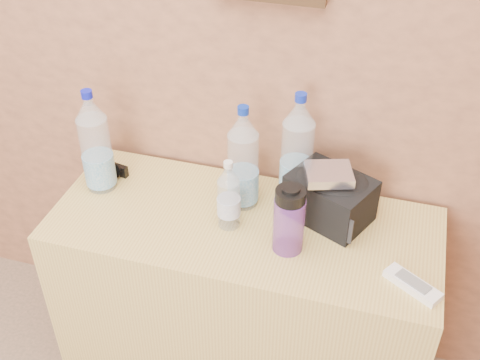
# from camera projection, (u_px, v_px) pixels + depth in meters

# --- Properties ---
(dresser) EXTENTS (1.12, 0.47, 0.70)m
(dresser) POSITION_uv_depth(u_px,v_px,m) (243.00, 305.00, 1.94)
(dresser) COLOR tan
(dresser) RESTS_ON ground
(pet_large_a) EXTENTS (0.09, 0.09, 0.33)m
(pet_large_a) POSITION_uv_depth(u_px,v_px,m) (96.00, 146.00, 1.78)
(pet_large_a) COLOR silver
(pet_large_a) RESTS_ON dresser
(pet_large_b) EXTENTS (0.09, 0.09, 0.33)m
(pet_large_b) POSITION_uv_depth(u_px,v_px,m) (243.00, 162.00, 1.72)
(pet_large_b) COLOR silver
(pet_large_b) RESTS_ON dresser
(pet_large_c) EXTENTS (0.09, 0.09, 0.35)m
(pet_large_c) POSITION_uv_depth(u_px,v_px,m) (297.00, 152.00, 1.75)
(pet_large_c) COLOR white
(pet_large_c) RESTS_ON dresser
(pet_small) EXTENTS (0.06, 0.06, 0.22)m
(pet_small) POSITION_uv_depth(u_px,v_px,m) (229.00, 198.00, 1.67)
(pet_small) COLOR white
(pet_small) RESTS_ON dresser
(nalgene_bottle) EXTENTS (0.08, 0.08, 0.21)m
(nalgene_bottle) POSITION_uv_depth(u_px,v_px,m) (289.00, 219.00, 1.59)
(nalgene_bottle) COLOR purple
(nalgene_bottle) RESTS_ON dresser
(sunglasses) EXTENTS (0.15, 0.08, 0.04)m
(sunglasses) POSITION_uv_depth(u_px,v_px,m) (108.00, 167.00, 1.92)
(sunglasses) COLOR black
(sunglasses) RESTS_ON dresser
(ac_remote) EXTENTS (0.15, 0.12, 0.02)m
(ac_remote) POSITION_uv_depth(u_px,v_px,m) (412.00, 285.00, 1.52)
(ac_remote) COLOR silver
(ac_remote) RESTS_ON dresser
(toiletry_bag) EXTENTS (0.27, 0.24, 0.15)m
(toiletry_bag) POSITION_uv_depth(u_px,v_px,m) (330.00, 195.00, 1.71)
(toiletry_bag) COLOR black
(toiletry_bag) RESTS_ON dresser
(foil_packet) EXTENTS (0.15, 0.14, 0.03)m
(foil_packet) POSITION_uv_depth(u_px,v_px,m) (329.00, 174.00, 1.64)
(foil_packet) COLOR silver
(foil_packet) RESTS_ON toiletry_bag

